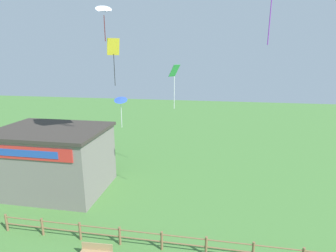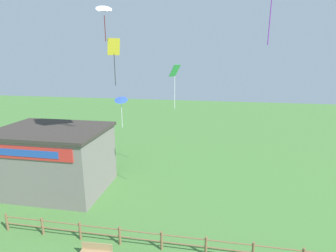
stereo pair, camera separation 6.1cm
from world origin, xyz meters
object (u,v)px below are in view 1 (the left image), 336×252
(kite_yellow_diamond, at_px, (113,51))
(kite_blue_delta, at_px, (121,100))
(park_bench_by_building, at_px, (97,251))
(seaside_building, at_px, (54,159))
(kite_green_diamond, at_px, (174,77))
(kite_white_delta, at_px, (104,9))

(kite_yellow_diamond, distance_m, kite_blue_delta, 4.09)
(kite_yellow_diamond, relative_size, kite_blue_delta, 1.34)
(park_bench_by_building, bearing_deg, seaside_building, 134.12)
(kite_green_diamond, height_order, kite_blue_delta, kite_green_diamond)
(park_bench_by_building, relative_size, kite_yellow_diamond, 0.47)
(seaside_building, bearing_deg, park_bench_by_building, -45.88)
(park_bench_by_building, bearing_deg, kite_green_diamond, 77.68)
(park_bench_by_building, height_order, kite_blue_delta, kite_blue_delta)
(kite_white_delta, bearing_deg, kite_blue_delta, 98.42)
(seaside_building, height_order, park_bench_by_building, seaside_building)
(kite_yellow_diamond, xyz_separation_m, kite_white_delta, (0.63, -2.98, 2.51))
(seaside_building, bearing_deg, kite_green_diamond, 25.42)
(park_bench_by_building, xyz_separation_m, kite_white_delta, (-1.47, 6.25, 12.79))
(seaside_building, distance_m, kite_blue_delta, 7.09)
(park_bench_by_building, height_order, kite_white_delta, kite_white_delta)
(park_bench_by_building, distance_m, kite_blue_delta, 12.18)
(kite_yellow_diamond, bearing_deg, kite_green_diamond, 21.52)
(park_bench_by_building, distance_m, kite_white_delta, 14.31)
(park_bench_by_building, xyz_separation_m, kite_green_diamond, (2.41, 11.01, 8.30))
(seaside_building, xyz_separation_m, kite_green_diamond, (8.96, 4.26, 6.25))
(kite_green_diamond, bearing_deg, kite_white_delta, -129.13)
(kite_green_diamond, xyz_separation_m, kite_blue_delta, (-4.46, -0.80, -1.99))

